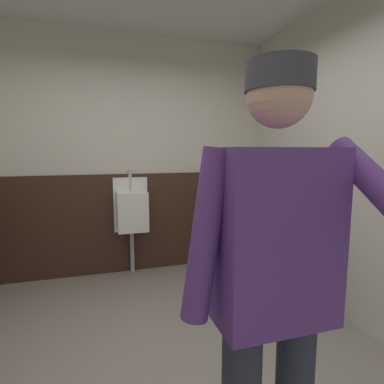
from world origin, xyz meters
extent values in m
cube|color=gray|center=(0.00, 0.00, -0.02)|extent=(3.95, 4.42, 0.04)
cube|color=beige|center=(0.00, 1.97, 1.40)|extent=(3.95, 0.12, 2.80)
cube|color=#382319|center=(0.00, 1.89, 0.59)|extent=(3.35, 0.03, 1.19)
cube|color=white|center=(0.01, 1.88, 0.83)|extent=(0.40, 0.05, 0.65)
cube|color=white|center=(0.01, 1.71, 0.78)|extent=(0.34, 0.30, 0.45)
cylinder|color=#B7BABF|center=(0.01, 1.87, 1.12)|extent=(0.04, 0.04, 0.24)
cylinder|color=#B7BABF|center=(0.01, 1.84, 0.28)|extent=(0.05, 0.05, 0.55)
cube|color=#60388C|center=(0.22, -0.92, 1.17)|extent=(0.40, 0.24, 0.60)
cylinder|color=#60388C|center=(-0.03, -0.92, 1.19)|extent=(0.17, 0.09, 0.56)
sphere|color=#D8AD8C|center=(0.22, -0.92, 1.63)|extent=(0.21, 0.21, 0.21)
cylinder|color=#3F3F47|center=(0.22, -0.92, 1.69)|extent=(0.22, 0.22, 0.09)
cylinder|color=#38383D|center=(1.33, 0.58, 0.36)|extent=(0.40, 0.40, 0.73)
camera|label=1|loc=(-0.35, -1.81, 1.46)|focal=28.79mm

